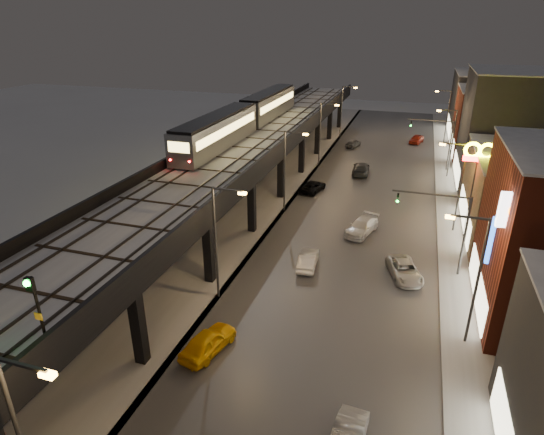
% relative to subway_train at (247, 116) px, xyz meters
% --- Properties ---
extents(ground, '(220.00, 220.00, 0.00)m').
position_rel_subway_train_xyz_m(ground, '(8.50, -40.40, -8.37)').
color(ground, silver).
extents(road_surface, '(17.00, 120.00, 0.06)m').
position_rel_subway_train_xyz_m(road_surface, '(16.00, -5.40, -8.34)').
color(road_surface, '#46474D').
rests_on(road_surface, ground).
extents(sidewalk_right, '(4.00, 120.00, 0.14)m').
position_rel_subway_train_xyz_m(sidewalk_right, '(26.00, -5.40, -8.30)').
color(sidewalk_right, '#9FA1A8').
rests_on(sidewalk_right, ground).
extents(under_viaduct_pavement, '(11.00, 120.00, 0.06)m').
position_rel_subway_train_xyz_m(under_viaduct_pavement, '(2.50, -5.40, -8.34)').
color(under_viaduct_pavement, '#9FA1A8').
rests_on(under_viaduct_pavement, ground).
extents(elevated_viaduct, '(9.00, 100.00, 6.30)m').
position_rel_subway_train_xyz_m(elevated_viaduct, '(2.50, -8.55, -2.75)').
color(elevated_viaduct, black).
rests_on(elevated_viaduct, ground).
extents(viaduct_trackbed, '(8.40, 100.00, 0.32)m').
position_rel_subway_train_xyz_m(viaduct_trackbed, '(2.49, -8.43, -1.98)').
color(viaduct_trackbed, '#B2B7C1').
rests_on(viaduct_trackbed, elevated_viaduct).
extents(viaduct_parapet_streetside, '(0.30, 100.00, 1.10)m').
position_rel_subway_train_xyz_m(viaduct_parapet_streetside, '(6.85, -8.40, -1.52)').
color(viaduct_parapet_streetside, black).
rests_on(viaduct_parapet_streetside, elevated_viaduct).
extents(viaduct_parapet_far, '(0.30, 100.00, 1.10)m').
position_rel_subway_train_xyz_m(viaduct_parapet_far, '(-1.85, -8.40, -1.52)').
color(viaduct_parapet_far, black).
rests_on(viaduct_parapet_far, elevated_viaduct).
extents(building_c, '(12.20, 15.20, 8.16)m').
position_rel_subway_train_xyz_m(building_c, '(32.49, -8.40, -4.29)').
color(building_c, brown).
rests_on(building_c, ground).
extents(building_d, '(12.20, 13.20, 14.16)m').
position_rel_subway_train_xyz_m(building_d, '(32.49, 7.60, -1.29)').
color(building_d, '#282931').
rests_on(building_d, ground).
extents(building_e, '(12.20, 12.20, 10.16)m').
position_rel_subway_train_xyz_m(building_e, '(32.49, 21.60, -3.29)').
color(building_e, maroon).
rests_on(building_e, ground).
extents(building_f, '(12.20, 16.20, 11.16)m').
position_rel_subway_train_xyz_m(building_f, '(32.49, 35.60, -2.79)').
color(building_f, '#2A2A2D').
rests_on(building_f, ground).
extents(streetlight_left_1, '(2.57, 0.28, 9.00)m').
position_rel_subway_train_xyz_m(streetlight_left_1, '(8.07, -27.40, -3.13)').
color(streetlight_left_1, '#38383A').
rests_on(streetlight_left_1, ground).
extents(streetlight_right_1, '(2.56, 0.28, 9.00)m').
position_rel_subway_train_xyz_m(streetlight_right_1, '(25.23, -27.40, -3.13)').
color(streetlight_right_1, '#38383A').
rests_on(streetlight_right_1, ground).
extents(streetlight_left_2, '(2.57, 0.28, 9.00)m').
position_rel_subway_train_xyz_m(streetlight_left_2, '(8.07, -9.40, -3.13)').
color(streetlight_left_2, '#38383A').
rests_on(streetlight_left_2, ground).
extents(streetlight_right_2, '(2.56, 0.28, 9.00)m').
position_rel_subway_train_xyz_m(streetlight_right_2, '(25.23, -9.40, -3.13)').
color(streetlight_right_2, '#38383A').
rests_on(streetlight_right_2, ground).
extents(streetlight_left_3, '(2.57, 0.28, 9.00)m').
position_rel_subway_train_xyz_m(streetlight_left_3, '(8.07, 8.60, -3.13)').
color(streetlight_left_3, '#38383A').
rests_on(streetlight_left_3, ground).
extents(streetlight_right_3, '(2.56, 0.28, 9.00)m').
position_rel_subway_train_xyz_m(streetlight_right_3, '(25.23, 8.60, -3.13)').
color(streetlight_right_3, '#38383A').
rests_on(streetlight_right_3, ground).
extents(streetlight_left_4, '(2.57, 0.28, 9.00)m').
position_rel_subway_train_xyz_m(streetlight_left_4, '(8.07, 26.60, -3.13)').
color(streetlight_left_4, '#38383A').
rests_on(streetlight_left_4, ground).
extents(streetlight_right_4, '(2.56, 0.28, 9.00)m').
position_rel_subway_train_xyz_m(streetlight_right_4, '(25.23, 26.60, -3.13)').
color(streetlight_right_4, '#38383A').
rests_on(streetlight_right_4, ground).
extents(traffic_light_rig_a, '(6.10, 0.34, 7.00)m').
position_rel_subway_train_xyz_m(traffic_light_rig_a, '(24.34, -18.40, -3.87)').
color(traffic_light_rig_a, '#38383A').
rests_on(traffic_light_rig_a, ground).
extents(traffic_light_rig_b, '(6.10, 0.34, 7.00)m').
position_rel_subway_train_xyz_m(traffic_light_rig_b, '(24.34, 11.60, -3.87)').
color(traffic_light_rig_b, '#38383A').
rests_on(traffic_light_rig_b, ground).
extents(subway_train, '(2.94, 35.82, 3.52)m').
position_rel_subway_train_xyz_m(subway_train, '(0.00, 0.00, 0.00)').
color(subway_train, gray).
rests_on(subway_train, viaduct_trackbed).
extents(rail_signal, '(0.39, 0.45, 3.37)m').
position_rel_subway_train_xyz_m(rail_signal, '(6.40, -42.12, 0.65)').
color(rail_signal, black).
rests_on(rail_signal, viaduct_trackbed).
extents(car_taxi, '(2.71, 4.66, 1.49)m').
position_rel_subway_train_xyz_m(car_taxi, '(9.74, -33.35, -7.62)').
color(car_taxi, '#F9B50A').
rests_on(car_taxi, ground).
extents(car_near_white, '(1.81, 4.21, 1.35)m').
position_rel_subway_train_xyz_m(car_near_white, '(13.25, -20.80, -7.69)').
color(car_near_white, silver).
rests_on(car_near_white, ground).
extents(car_mid_silver, '(3.01, 4.87, 1.26)m').
position_rel_subway_train_xyz_m(car_mid_silver, '(9.42, -2.51, -7.74)').
color(car_mid_silver, black).
rests_on(car_mid_silver, ground).
extents(car_mid_dark, '(2.53, 5.46, 1.54)m').
position_rel_subway_train_xyz_m(car_mid_dark, '(14.19, 6.35, -7.59)').
color(car_mid_dark, '#33363B').
rests_on(car_mid_dark, ground).
extents(car_far_white, '(2.35, 4.00, 1.28)m').
position_rel_subway_train_xyz_m(car_far_white, '(11.09, 20.40, -7.73)').
color(car_far_white, '#5B5C5E').
rests_on(car_far_white, ground).
extents(car_onc_dark, '(3.57, 5.16, 1.31)m').
position_rel_subway_train_xyz_m(car_onc_dark, '(21.24, -20.13, -7.71)').
color(car_onc_dark, silver).
rests_on(car_onc_dark, ground).
extents(car_onc_white, '(3.29, 5.30, 1.43)m').
position_rel_subway_train_xyz_m(car_onc_white, '(16.78, -12.69, -7.65)').
color(car_onc_white, white).
rests_on(car_onc_white, ground).
extents(car_onc_red, '(2.72, 4.38, 1.39)m').
position_rel_subway_train_xyz_m(car_onc_red, '(21.06, 26.19, -7.67)').
color(car_onc_red, maroon).
rests_on(car_onc_red, ground).
extents(sign_mcdonalds, '(2.81, 0.45, 9.45)m').
position_rel_subway_train_xyz_m(sign_mcdonalds, '(26.50, -10.36, -0.76)').
color(sign_mcdonalds, '#38383A').
rests_on(sign_mcdonalds, ground).
extents(sign_citgo, '(2.20, 0.39, 10.44)m').
position_rel_subway_train_xyz_m(sign_citgo, '(27.00, -26.56, -0.42)').
color(sign_citgo, '#38383A').
rests_on(sign_citgo, ground).
extents(sign_carwash, '(1.50, 0.35, 7.77)m').
position_rel_subway_train_xyz_m(sign_carwash, '(27.00, -24.05, -2.93)').
color(sign_carwash, '#38383A').
rests_on(sign_carwash, ground).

